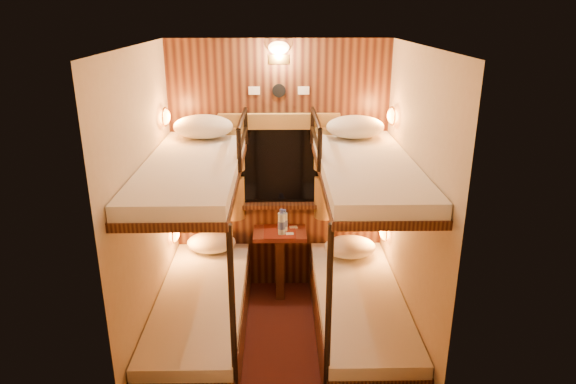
{
  "coord_description": "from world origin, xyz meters",
  "views": [
    {
      "loc": [
        -0.01,
        -3.59,
        2.64
      ],
      "look_at": [
        0.06,
        0.15,
        1.3
      ],
      "focal_mm": 32.0,
      "sensor_mm": 36.0,
      "label": 1
    }
  ],
  "objects_px": {
    "bottle_left": "(284,222)",
    "table": "(280,254)",
    "bottle_right": "(282,224)",
    "bunk_left": "(200,282)",
    "bunk_right": "(360,281)"
  },
  "relations": [
    {
      "from": "bunk_right",
      "to": "bottle_right",
      "type": "bearing_deg",
      "value": 131.15
    },
    {
      "from": "bottle_left",
      "to": "bottle_right",
      "type": "height_order",
      "value": "bottle_right"
    },
    {
      "from": "table",
      "to": "bottle_left",
      "type": "distance_m",
      "value": 0.33
    },
    {
      "from": "table",
      "to": "bottle_left",
      "type": "relative_size",
      "value": 3.04
    },
    {
      "from": "bottle_left",
      "to": "table",
      "type": "bearing_deg",
      "value": -158.78
    },
    {
      "from": "bunk_left",
      "to": "bottle_left",
      "type": "distance_m",
      "value": 1.07
    },
    {
      "from": "bottle_left",
      "to": "bottle_right",
      "type": "xyz_separation_m",
      "value": [
        -0.03,
        -0.08,
        0.01
      ]
    },
    {
      "from": "bottle_right",
      "to": "bottle_left",
      "type": "bearing_deg",
      "value": 70.68
    },
    {
      "from": "table",
      "to": "bottle_right",
      "type": "relative_size",
      "value": 2.63
    },
    {
      "from": "bunk_left",
      "to": "table",
      "type": "distance_m",
      "value": 1.02
    },
    {
      "from": "bunk_left",
      "to": "bunk_right",
      "type": "distance_m",
      "value": 1.3
    },
    {
      "from": "bunk_left",
      "to": "bunk_right",
      "type": "relative_size",
      "value": 1.0
    },
    {
      "from": "bunk_left",
      "to": "bottle_left",
      "type": "height_order",
      "value": "bunk_left"
    },
    {
      "from": "bunk_left",
      "to": "bottle_left",
      "type": "xyz_separation_m",
      "value": [
        0.69,
        0.8,
        0.18
      ]
    },
    {
      "from": "bunk_left",
      "to": "bottle_left",
      "type": "bearing_deg",
      "value": 49.09
    }
  ]
}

